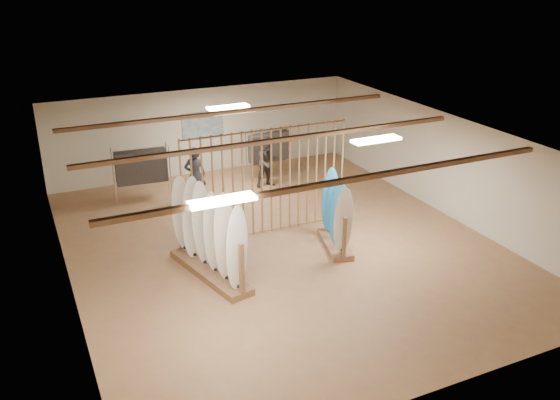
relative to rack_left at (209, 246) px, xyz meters
name	(u,v)px	position (x,y,z in m)	size (l,w,h in m)	color
floor	(280,244)	(2.08, 0.74, -0.74)	(12.00, 12.00, 0.00)	#AA7A52
ceiling	(280,136)	(2.08, 0.74, 2.06)	(12.00, 12.00, 0.00)	gray
wall_back	(203,131)	(2.08, 6.74, 0.66)	(12.00, 12.00, 0.00)	silver
wall_front	(441,320)	(2.08, -5.26, 0.66)	(12.00, 12.00, 0.00)	silver
wall_left	(63,229)	(-2.92, 0.74, 0.66)	(12.00, 12.00, 0.00)	silver
wall_right	(445,164)	(7.08, 0.74, 0.66)	(12.00, 12.00, 0.00)	silver
ceiling_slats	(280,140)	(2.08, 0.74, 1.98)	(9.50, 6.12, 0.10)	#8A603E
light_panels	(280,139)	(2.08, 0.74, 2.00)	(1.20, 0.35, 0.06)	white
bamboo_partition	(267,182)	(2.08, 1.54, 0.66)	(4.45, 0.05, 2.78)	#AD8054
poster	(203,125)	(2.08, 6.72, 0.86)	(1.40, 0.03, 0.90)	#2E64A2
rack_left	(209,246)	(0.00, 0.00, 0.00)	(1.18, 2.74, 2.16)	#8A603E
rack_right	(336,223)	(3.27, 0.04, -0.10)	(0.92, 1.71, 1.89)	#8A603E
clothing_rack_a	(141,166)	(-0.36, 4.96, 0.35)	(1.56, 0.49, 1.68)	silver
clothing_rack_b	(270,147)	(3.83, 5.29, 0.30)	(1.49, 0.53, 1.60)	silver
shopper_a	(195,172)	(1.02, 4.25, 0.22)	(0.70, 0.47, 1.92)	#282930
shopper_b	(268,159)	(3.46, 4.59, 0.16)	(0.87, 0.68, 1.80)	#322E26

